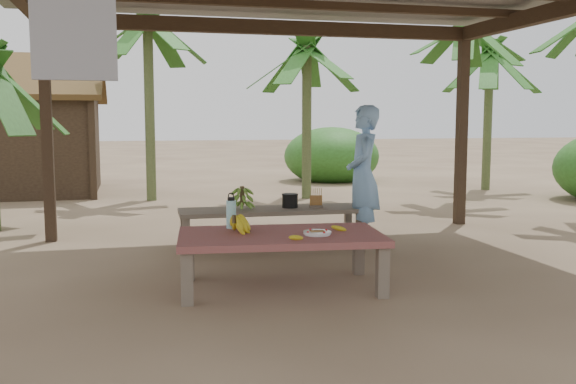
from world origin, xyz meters
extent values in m
plane|color=brown|center=(0.00, 0.00, 0.00)|extent=(80.00, 80.00, 0.00)
cube|color=black|center=(-2.80, 2.30, 1.35)|extent=(0.13, 0.13, 2.70)
cube|color=black|center=(2.80, 2.30, 1.35)|extent=(0.13, 0.13, 2.70)
cube|color=black|center=(0.00, 2.30, 2.70)|extent=(5.80, 0.14, 0.18)
cube|color=black|center=(2.80, 0.00, 2.70)|extent=(0.14, 4.80, 0.18)
cube|color=slate|center=(-2.10, -2.30, 2.15)|extent=(0.45, 0.05, 0.85)
cube|color=brown|center=(-1.40, -0.89, 0.22)|extent=(0.11, 0.11, 0.44)
cube|color=brown|center=(0.23, -1.07, 0.22)|extent=(0.11, 0.11, 0.44)
cube|color=brown|center=(-1.31, -0.06, 0.22)|extent=(0.11, 0.11, 0.44)
cube|color=brown|center=(0.32, -0.23, 0.22)|extent=(0.11, 0.11, 0.44)
cube|color=maroon|center=(-0.54, -0.56, 0.47)|extent=(1.90, 1.19, 0.06)
cube|color=brown|center=(-1.23, 1.17, 0.20)|extent=(0.08, 0.08, 0.40)
cube|color=brown|center=(0.83, 1.12, 0.20)|extent=(0.08, 0.08, 0.40)
cube|color=brown|center=(-1.21, 1.63, 0.20)|extent=(0.08, 0.08, 0.40)
cube|color=brown|center=(0.84, 1.58, 0.20)|extent=(0.08, 0.08, 0.40)
cube|color=brown|center=(-0.19, 1.37, 0.42)|extent=(2.21, 0.65, 0.05)
cylinder|color=white|center=(-0.24, -0.71, 0.51)|extent=(0.23, 0.23, 0.01)
cylinder|color=white|center=(-0.24, -0.71, 0.52)|extent=(0.25, 0.25, 0.02)
cube|color=brown|center=(-0.24, -0.71, 0.53)|extent=(0.13, 0.09, 0.02)
ellipsoid|color=yellow|center=(-0.49, -0.91, 0.52)|extent=(0.15, 0.07, 0.04)
ellipsoid|color=yellow|center=(0.01, -0.55, 0.52)|extent=(0.13, 0.15, 0.04)
cylinder|color=#45C4D9|center=(-0.92, -0.18, 0.63)|extent=(0.09, 0.09, 0.26)
cylinder|color=black|center=(-0.92, -0.18, 0.78)|extent=(0.07, 0.07, 0.03)
torus|color=black|center=(-0.92, -0.18, 0.81)|extent=(0.06, 0.01, 0.06)
cylinder|color=black|center=(0.04, 1.40, 0.53)|extent=(0.19, 0.19, 0.16)
imported|color=#7CB0EB|center=(0.88, 1.16, 0.84)|extent=(0.56, 0.70, 1.68)
cylinder|color=#596638|center=(4.07, 4.57, 1.62)|extent=(0.18, 0.18, 3.25)
cylinder|color=#596638|center=(1.45, 5.72, 1.44)|extent=(0.18, 0.18, 2.88)
cylinder|color=#596638|center=(-1.45, 6.11, 1.69)|extent=(0.18, 0.18, 3.37)
cylinder|color=#596638|center=(5.60, 6.25, 1.46)|extent=(0.18, 0.18, 2.91)
camera|label=1|loc=(-1.82, -6.04, 1.51)|focal=40.00mm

